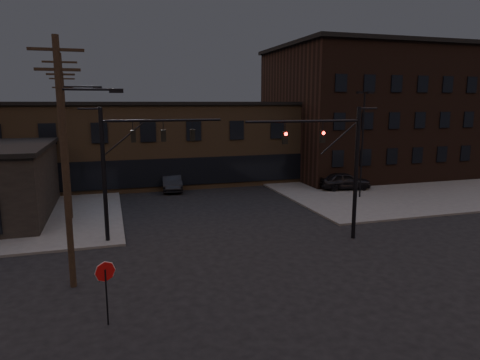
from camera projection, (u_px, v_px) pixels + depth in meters
name	position (u px, v px, depth m)	size (l,w,h in m)	color
ground	(284.00, 279.00, 20.31)	(140.00, 140.00, 0.00)	black
sidewalk_ne	(390.00, 177.00, 47.32)	(30.00, 30.00, 0.15)	#474744
building_row	(183.00, 142.00, 45.93)	(40.00, 12.00, 8.00)	#493926
building_right	(373.00, 113.00, 49.84)	(22.00, 16.00, 14.00)	black
traffic_signal_near	(340.00, 159.00, 25.20)	(7.12, 0.24, 8.00)	black
traffic_signal_far	(126.00, 159.00, 25.00)	(7.12, 0.24, 8.00)	black
stop_sign	(106.00, 278.00, 15.81)	(0.72, 0.33, 2.48)	black
utility_pole_near	(66.00, 159.00, 18.42)	(3.70, 0.28, 11.00)	black
utility_pole_mid	(66.00, 134.00, 29.37)	(3.70, 0.28, 11.50)	black
utility_pole_far	(66.00, 129.00, 40.42)	(2.20, 0.28, 11.00)	black
lot_light_a	(363.00, 135.00, 36.23)	(1.50, 0.28, 9.14)	black
lot_light_b	(387.00, 130.00, 42.66)	(1.50, 0.28, 9.14)	black
parked_car_lot_a	(345.00, 181.00, 40.26)	(1.92, 4.76, 1.62)	black
parked_car_lot_b	(344.00, 180.00, 41.32)	(1.90, 4.67, 1.36)	#A6A6A8
car_crossing	(172.00, 182.00, 40.58)	(1.75, 5.03, 1.66)	black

